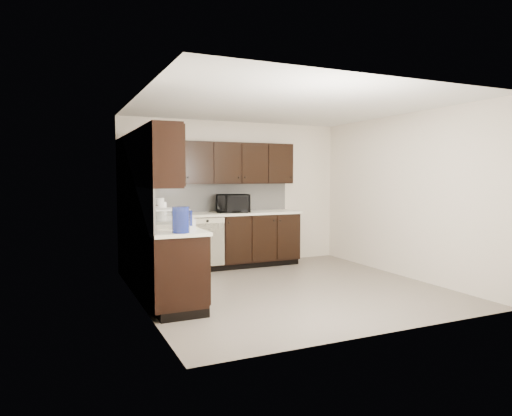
{
  "coord_description": "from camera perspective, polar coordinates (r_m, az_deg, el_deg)",
  "views": [
    {
      "loc": [
        -2.96,
        -5.48,
        1.55
      ],
      "look_at": [
        -0.21,
        0.6,
        1.08
      ],
      "focal_mm": 32.0,
      "sensor_mm": 36.0,
      "label": 1
    }
  ],
  "objects": [
    {
      "name": "soap_bottle_a",
      "position": [
        5.18,
        -8.13,
        -1.69
      ],
      "size": [
        0.1,
        0.1,
        0.2
      ],
      "primitive_type": "imported",
      "rotation": [
        0.0,
        0.0,
        -0.06
      ],
      "color": "gray",
      "rests_on": "countertop"
    },
    {
      "name": "wall_back",
      "position": [
        8.05,
        -2.73,
        1.86
      ],
      "size": [
        4.0,
        0.02,
        2.5
      ],
      "primitive_type": "cube",
      "color": "beige",
      "rests_on": "floor"
    },
    {
      "name": "microwave",
      "position": [
        7.68,
        -2.93,
        0.58
      ],
      "size": [
        0.63,
        0.51,
        0.31
      ],
      "primitive_type": "imported",
      "rotation": [
        0.0,
        0.0,
        -0.27
      ],
      "color": "black",
      "rests_on": "countertop"
    },
    {
      "name": "backsplash",
      "position": [
        7.03,
        -9.94,
        0.92
      ],
      "size": [
        3.0,
        2.8,
        0.48
      ],
      "color": "#ACABA8",
      "rests_on": "countertop"
    },
    {
      "name": "floor",
      "position": [
        6.42,
        3.99,
        -9.98
      ],
      "size": [
        4.0,
        4.0,
        0.0
      ],
      "primitive_type": "plane",
      "color": "gray",
      "rests_on": "ground"
    },
    {
      "name": "paper_towel_roll",
      "position": [
        6.33,
        -12.02,
        -0.2
      ],
      "size": [
        0.16,
        0.16,
        0.31
      ],
      "primitive_type": "cylinder",
      "rotation": [
        0.0,
        0.0,
        0.17
      ],
      "color": "silver",
      "rests_on": "countertop"
    },
    {
      "name": "wall_right",
      "position": [
        7.4,
        17.81,
        1.49
      ],
      "size": [
        0.02,
        4.0,
        2.5
      ],
      "primitive_type": "cube",
      "color": "beige",
      "rests_on": "floor"
    },
    {
      "name": "storage_bin",
      "position": [
        5.84,
        -11.16,
        -1.12
      ],
      "size": [
        0.58,
        0.5,
        0.19
      ],
      "primitive_type": "cube",
      "rotation": [
        0.0,
        0.0,
        -0.32
      ],
      "color": "silver",
      "rests_on": "countertop"
    },
    {
      "name": "dishwasher",
      "position": [
        7.32,
        -6.12,
        -3.9
      ],
      "size": [
        0.58,
        0.04,
        0.78
      ],
      "color": "beige",
      "rests_on": "lower_cabinets"
    },
    {
      "name": "soap_bottle_b",
      "position": [
        5.56,
        -13.01,
        -1.3
      ],
      "size": [
        0.08,
        0.08,
        0.21
      ],
      "primitive_type": "imported",
      "rotation": [
        0.0,
        0.0,
        -0.01
      ],
      "color": "gray",
      "rests_on": "countertop"
    },
    {
      "name": "blue_pitcher",
      "position": [
        4.97,
        -9.39,
        -1.47
      ],
      "size": [
        0.19,
        0.19,
        0.28
      ],
      "primitive_type": "cylinder",
      "rotation": [
        0.0,
        0.0,
        0.03
      ],
      "color": "navy",
      "rests_on": "countertop"
    },
    {
      "name": "wall_front",
      "position": [
        4.58,
        16.02,
        0.09
      ],
      "size": [
        4.0,
        0.02,
        2.5
      ],
      "primitive_type": "cube",
      "color": "beige",
      "rests_on": "floor"
    },
    {
      "name": "toaster_oven",
      "position": [
        7.38,
        -12.6,
        -0.05
      ],
      "size": [
        0.34,
        0.27,
        0.2
      ],
      "primitive_type": "cube",
      "rotation": [
        0.0,
        0.0,
        0.1
      ],
      "color": "silver",
      "rests_on": "countertop"
    },
    {
      "name": "ceiling",
      "position": [
        6.3,
        4.1,
        12.66
      ],
      "size": [
        4.0,
        4.0,
        0.0
      ],
      "primitive_type": "plane",
      "rotation": [
        3.14,
        0.0,
        0.0
      ],
      "color": "white",
      "rests_on": "wall_back"
    },
    {
      "name": "countertop",
      "position": [
        6.9,
        -7.79,
        -1.27
      ],
      "size": [
        3.03,
        2.83,
        0.04
      ],
      "color": "white",
      "rests_on": "lower_cabinets"
    },
    {
      "name": "wall_left",
      "position": [
        5.57,
        -14.37,
        0.79
      ],
      "size": [
        0.02,
        4.0,
        2.5
      ],
      "primitive_type": "cube",
      "color": "beige",
      "rests_on": "floor"
    },
    {
      "name": "upper_cabinets",
      "position": [
        6.94,
        -8.83,
        5.77
      ],
      "size": [
        3.0,
        2.8,
        0.7
      ],
      "color": "black",
      "rests_on": "wall_back"
    },
    {
      "name": "teal_tumbler",
      "position": [
        7.0,
        -12.25,
        -0.22
      ],
      "size": [
        0.11,
        0.11,
        0.21
      ],
      "primitive_type": "cylinder",
      "rotation": [
        0.0,
        0.0,
        -0.12
      ],
      "color": "#0B8172",
      "rests_on": "countertop"
    },
    {
      "name": "sink",
      "position": [
        5.66,
        -11.09,
        -2.87
      ],
      "size": [
        0.54,
        0.82,
        0.42
      ],
      "color": "beige",
      "rests_on": "countertop"
    },
    {
      "name": "lower_cabinets",
      "position": [
        6.97,
        -7.74,
        -5.42
      ],
      "size": [
        3.0,
        2.8,
        0.9
      ],
      "color": "black",
      "rests_on": "floor"
    }
  ]
}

